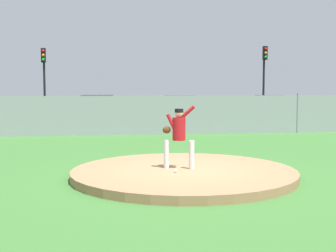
# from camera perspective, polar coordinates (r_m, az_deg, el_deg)

# --- Properties ---
(ground_plane) EXTENTS (80.00, 80.00, 0.00)m
(ground_plane) POSITION_cam_1_polar(r_m,az_deg,el_deg) (17.23, -1.28, -2.47)
(ground_plane) COLOR #386B2D
(asphalt_strip) EXTENTS (44.00, 7.00, 0.01)m
(asphalt_strip) POSITION_cam_1_polar(r_m,az_deg,el_deg) (25.65, -3.30, -0.02)
(asphalt_strip) COLOR #2B2B2D
(asphalt_strip) RESTS_ON ground_plane
(pitchers_mound) EXTENTS (5.50, 5.50, 0.20)m
(pitchers_mound) POSITION_cam_1_polar(r_m,az_deg,el_deg) (11.34, 1.97, -5.88)
(pitchers_mound) COLOR #99704C
(pitchers_mound) RESTS_ON ground_plane
(pitcher_youth) EXTENTS (0.80, 0.34, 1.57)m
(pitcher_youth) POSITION_cam_1_polar(r_m,az_deg,el_deg) (11.30, 1.31, -0.75)
(pitcher_youth) COLOR silver
(pitcher_youth) RESTS_ON pitchers_mound
(baseball) EXTENTS (0.07, 0.07, 0.07)m
(baseball) POSITION_cam_1_polar(r_m,az_deg,el_deg) (10.91, 0.94, -5.58)
(baseball) COLOR white
(baseball) RESTS_ON pitchers_mound
(chainlink_fence) EXTENTS (35.81, 0.07, 1.89)m
(chainlink_fence) POSITION_cam_1_polar(r_m,az_deg,el_deg) (21.11, -2.44, 1.34)
(chainlink_fence) COLOR gray
(chainlink_fence) RESTS_ON ground_plane
(parked_car_teal) EXTENTS (1.96, 4.11, 1.70)m
(parked_car_teal) POSITION_cam_1_polar(r_m,az_deg,el_deg) (25.46, 1.85, 1.75)
(parked_car_teal) COLOR #146066
(parked_car_teal) RESTS_ON ground_plane
(parked_car_navy) EXTENTS (1.91, 4.59, 1.70)m
(parked_car_navy) POSITION_cam_1_polar(r_m,az_deg,el_deg) (26.98, 13.06, 1.84)
(parked_car_navy) COLOR #161E4C
(parked_car_navy) RESTS_ON ground_plane
(parked_car_charcoal) EXTENTS (1.96, 4.49, 1.74)m
(parked_car_charcoal) POSITION_cam_1_polar(r_m,az_deg,el_deg) (25.45, -8.69, 1.75)
(parked_car_charcoal) COLOR #232328
(parked_car_charcoal) RESTS_ON ground_plane
(traffic_light_near) EXTENTS (0.28, 0.46, 4.61)m
(traffic_light_near) POSITION_cam_1_polar(r_m,az_deg,el_deg) (30.36, -15.12, 6.57)
(traffic_light_near) COLOR black
(traffic_light_near) RESTS_ON ground_plane
(traffic_light_far) EXTENTS (0.28, 0.46, 4.86)m
(traffic_light_far) POSITION_cam_1_polar(r_m,az_deg,el_deg) (31.55, 11.85, 6.85)
(traffic_light_far) COLOR black
(traffic_light_far) RESTS_ON ground_plane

